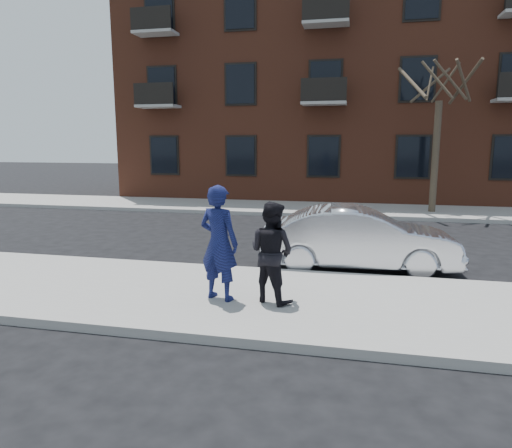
% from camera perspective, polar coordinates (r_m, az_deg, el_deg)
% --- Properties ---
extents(ground, '(100.00, 100.00, 0.00)m').
position_cam_1_polar(ground, '(8.36, 0.80, -9.47)').
color(ground, black).
rests_on(ground, ground).
extents(near_sidewalk, '(50.00, 3.50, 0.15)m').
position_cam_1_polar(near_sidewalk, '(8.10, 0.44, -9.55)').
color(near_sidewalk, gray).
rests_on(near_sidewalk, ground).
extents(near_curb, '(50.00, 0.10, 0.15)m').
position_cam_1_polar(near_curb, '(9.78, 2.65, -6.07)').
color(near_curb, '#999691').
rests_on(near_curb, ground).
extents(far_sidewalk, '(50.00, 3.50, 0.15)m').
position_cam_1_polar(far_sidewalk, '(19.22, 7.60, 1.89)').
color(far_sidewalk, gray).
rests_on(far_sidewalk, ground).
extents(far_curb, '(50.00, 0.10, 0.15)m').
position_cam_1_polar(far_curb, '(17.45, 7.09, 1.06)').
color(far_curb, '#999691').
rests_on(far_curb, ground).
extents(apartment_building, '(24.30, 10.30, 12.30)m').
position_cam_1_polar(apartment_building, '(25.93, 13.90, 17.28)').
color(apartment_building, brown).
rests_on(apartment_building, ground).
extents(street_tree, '(3.60, 3.60, 6.80)m').
position_cam_1_polar(street_tree, '(19.13, 22.17, 17.60)').
color(street_tree, '#32281D').
rests_on(street_tree, far_sidewalk).
extents(silver_sedan, '(4.34, 1.78, 1.40)m').
position_cam_1_polar(silver_sedan, '(10.41, 12.76, -1.78)').
color(silver_sedan, silver).
rests_on(silver_sedan, ground).
extents(man_hoodie, '(0.82, 0.66, 1.97)m').
position_cam_1_polar(man_hoodie, '(7.73, -4.66, -2.36)').
color(man_hoodie, navy).
rests_on(man_hoodie, near_sidewalk).
extents(man_peacoat, '(1.02, 0.94, 1.70)m').
position_cam_1_polar(man_peacoat, '(7.64, 1.95, -3.52)').
color(man_peacoat, black).
rests_on(man_peacoat, near_sidewalk).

